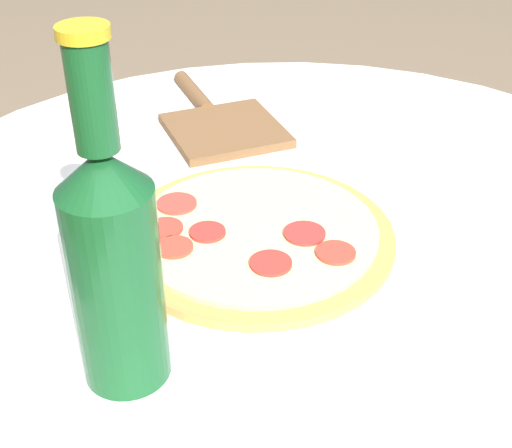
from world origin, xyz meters
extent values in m
cylinder|color=white|center=(0.00, 0.00, 0.72)|extent=(0.98, 0.98, 0.02)
cylinder|color=#C68E47|center=(0.02, 0.05, 0.73)|extent=(0.29, 0.29, 0.01)
cylinder|color=beige|center=(0.02, 0.05, 0.74)|extent=(0.25, 0.25, 0.01)
cylinder|color=#A63029|center=(0.05, 0.09, 0.75)|extent=(0.04, 0.04, 0.00)
cylinder|color=#B43A2C|center=(-0.07, 0.04, 0.75)|extent=(0.04, 0.04, 0.00)
cylinder|color=#AE3129|center=(-0.03, 0.09, 0.75)|extent=(0.04, 0.04, 0.00)
cylinder|color=#B0302C|center=(-0.03, 0.03, 0.75)|extent=(0.04, 0.04, 0.00)
cylinder|color=#B73E2C|center=(0.06, 0.13, 0.75)|extent=(0.04, 0.04, 0.00)
cylinder|color=#B73D31|center=(0.12, 0.07, 0.75)|extent=(0.04, 0.04, 0.00)
cylinder|color=#AD3B2C|center=(0.09, 0.11, 0.75)|extent=(0.04, 0.04, 0.00)
cylinder|color=#144C23|center=(-0.01, 0.26, 0.81)|extent=(0.07, 0.07, 0.17)
cone|color=#144C23|center=(-0.01, 0.26, 0.91)|extent=(0.07, 0.07, 0.03)
cylinder|color=#144C23|center=(-0.01, 0.26, 0.97)|extent=(0.03, 0.03, 0.08)
cylinder|color=gold|center=(-0.01, 0.26, 1.01)|extent=(0.03, 0.03, 0.01)
cube|color=brown|center=(0.21, -0.12, 0.73)|extent=(0.20, 0.20, 0.01)
cylinder|color=brown|center=(0.32, -0.19, 0.73)|extent=(0.12, 0.08, 0.02)
camera|label=1|loc=(-0.35, 0.54, 1.15)|focal=50.00mm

